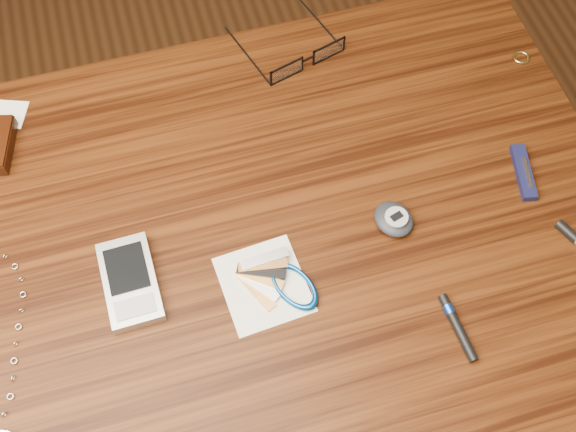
# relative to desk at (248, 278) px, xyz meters

# --- Properties ---
(ground) EXTENTS (3.80, 3.80, 0.00)m
(ground) POSITION_rel_desk_xyz_m (0.00, 0.00, -0.65)
(ground) COLOR #472814
(ground) RESTS_ON ground
(desk) EXTENTS (1.00, 0.70, 0.75)m
(desk) POSITION_rel_desk_xyz_m (0.00, 0.00, 0.00)
(desk) COLOR #391A09
(desk) RESTS_ON ground
(eyeglasses) EXTENTS (0.16, 0.16, 0.03)m
(eyeglasses) POSITION_rel_desk_xyz_m (0.16, 0.26, 0.11)
(eyeglasses) COLOR black
(eyeglasses) RESTS_ON desk
(gold_ring) EXTENTS (0.03, 0.03, 0.00)m
(gold_ring) POSITION_rel_desk_xyz_m (0.47, 0.19, 0.10)
(gold_ring) COLOR tan
(gold_ring) RESTS_ON desk
(pda_phone) EXTENTS (0.07, 0.12, 0.02)m
(pda_phone) POSITION_rel_desk_xyz_m (-0.15, -0.02, 0.11)
(pda_phone) COLOR #AEAEB3
(pda_phone) RESTS_ON desk
(pedometer) EXTENTS (0.06, 0.07, 0.02)m
(pedometer) POSITION_rel_desk_xyz_m (0.19, -0.02, 0.11)
(pedometer) COLOR #1F212A
(pedometer) RESTS_ON desk
(notepad_keys) EXTENTS (0.13, 0.12, 0.01)m
(notepad_keys) POSITION_rel_desk_xyz_m (0.03, -0.07, 0.11)
(notepad_keys) COLOR silver
(notepad_keys) RESTS_ON desk
(pocket_knife) EXTENTS (0.04, 0.09, 0.01)m
(pocket_knife) POSITION_rel_desk_xyz_m (0.38, -0.00, 0.11)
(pocket_knife) COLOR #12133A
(pocket_knife) RESTS_ON desk
(black_blue_pen) EXTENTS (0.02, 0.09, 0.01)m
(black_blue_pen) POSITION_rel_desk_xyz_m (0.21, -0.18, 0.11)
(black_blue_pen) COLOR black
(black_blue_pen) RESTS_ON desk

